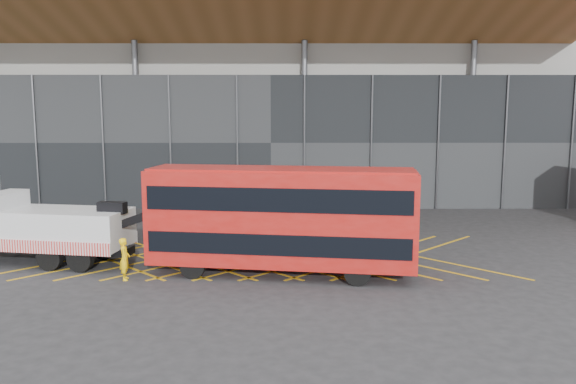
{
  "coord_description": "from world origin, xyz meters",
  "views": [
    {
      "loc": [
        2.93,
        -22.31,
        5.73
      ],
      "look_at": [
        3.0,
        1.5,
        2.4
      ],
      "focal_mm": 35.0,
      "sensor_mm": 36.0,
      "label": 1
    }
  ],
  "objects": [
    {
      "name": "ground_plane",
      "position": [
        0.0,
        0.0,
        0.0
      ],
      "size": [
        120.0,
        120.0,
        0.0
      ],
      "primitive_type": "plane",
      "color": "#28282B"
    },
    {
      "name": "road_markings",
      "position": [
        1.6,
        0.0,
        0.01
      ],
      "size": [
        19.96,
        7.16,
        0.01
      ],
      "color": "gold",
      "rests_on": "ground_plane"
    },
    {
      "name": "construction_building",
      "position": [
        1.92,
        18.4,
        8.98
      ],
      "size": [
        55.0,
        23.97,
        18.0
      ],
      "color": "gray",
      "rests_on": "ground_plane"
    },
    {
      "name": "recovery_truck",
      "position": [
        -7.36,
        -0.99,
        1.52
      ],
      "size": [
        9.49,
        3.6,
        3.29
      ],
      "rotation": [
        0.0,
        0.0,
        -0.17
      ],
      "color": "black",
      "rests_on": "ground_plane"
    },
    {
      "name": "bus_towed",
      "position": [
        2.73,
        -2.75,
        2.13
      ],
      "size": [
        9.66,
        3.54,
        3.84
      ],
      "rotation": [
        0.0,
        0.0,
        -0.15
      ],
      "color": "#AD140F",
      "rests_on": "ground_plane"
    },
    {
      "name": "worker",
      "position": [
        -2.68,
        -3.37,
        0.74
      ],
      "size": [
        0.47,
        0.61,
        1.48
      ],
      "primitive_type": "imported",
      "rotation": [
        0.0,
        0.0,
        1.8
      ],
      "color": "yellow",
      "rests_on": "ground_plane"
    }
  ]
}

